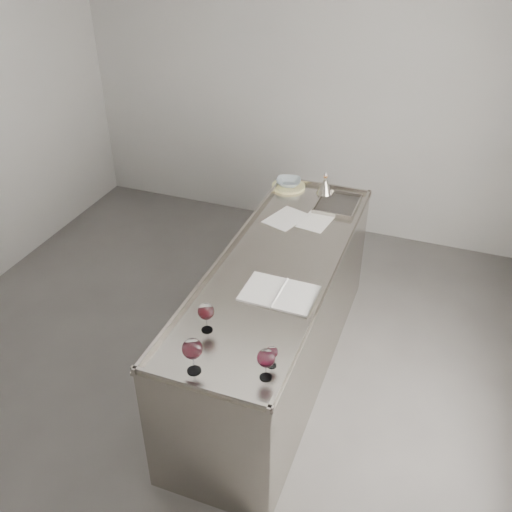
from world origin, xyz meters
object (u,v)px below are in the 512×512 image
at_px(wine_glass_right, 266,359).
at_px(ceramic_bowl, 289,182).
at_px(counter, 276,318).
at_px(wine_funnel, 325,187).
at_px(wine_glass_middle, 206,312).
at_px(notebook, 279,293).
at_px(wine_glass_left, 192,349).
at_px(wine_glass_small, 272,353).

distance_m(wine_glass_right, ceramic_bowl, 2.15).
height_order(counter, wine_funnel, wine_funnel).
xyz_separation_m(wine_glass_middle, notebook, (0.27, 0.46, -0.12)).
height_order(counter, wine_glass_middle, wine_glass_middle).
xyz_separation_m(wine_glass_middle, wine_funnel, (0.18, 1.85, -0.07)).
relative_size(counter, wine_glass_right, 13.28).
bearing_deg(wine_glass_right, wine_glass_left, -166.60).
distance_m(wine_glass_left, wine_glass_right, 0.37).
relative_size(wine_glass_right, wine_glass_small, 1.43).
bearing_deg(wine_glass_right, ceramic_bowl, 104.85).
xyz_separation_m(wine_glass_left, wine_glass_middle, (-0.07, 0.31, -0.02)).
height_order(wine_glass_small, notebook, wine_glass_small).
relative_size(wine_glass_small, wine_funnel, 0.66).
height_order(counter, wine_glass_right, wine_glass_right).
bearing_deg(notebook, wine_glass_right, -76.34).
bearing_deg(notebook, ceramic_bowl, 106.34).
height_order(wine_glass_middle, notebook, wine_glass_middle).
distance_m(counter, ceramic_bowl, 1.23).
bearing_deg(wine_glass_middle, wine_glass_right, -27.86).
distance_m(ceramic_bowl, wine_funnel, 0.30).
xyz_separation_m(counter, wine_glass_middle, (-0.16, -0.77, 0.60)).
xyz_separation_m(wine_glass_right, wine_glass_small, (0.00, 0.09, -0.04)).
bearing_deg(wine_glass_left, ceramic_bowl, 95.04).
height_order(wine_glass_small, wine_funnel, wine_funnel).
bearing_deg(wine_funnel, notebook, -86.38).
relative_size(wine_glass_small, notebook, 0.29).
bearing_deg(wine_funnel, counter, -91.52).
bearing_deg(wine_glass_left, wine_glass_small, 26.04).
relative_size(wine_glass_middle, ceramic_bowl, 0.90).
xyz_separation_m(wine_glass_left, notebook, (0.20, 0.77, -0.14)).
height_order(wine_glass_small, ceramic_bowl, wine_glass_small).
height_order(wine_glass_left, wine_funnel, wine_glass_left).
bearing_deg(counter, wine_funnel, 88.48).
xyz_separation_m(counter, ceramic_bowl, (-0.28, 1.08, 0.51)).
distance_m(wine_glass_right, wine_funnel, 2.09).
relative_size(notebook, ceramic_bowl, 2.25).
bearing_deg(wine_glass_small, wine_glass_left, -153.96).
xyz_separation_m(wine_glass_left, wine_funnel, (0.11, 2.16, -0.09)).
xyz_separation_m(wine_glass_left, wine_glass_right, (0.36, 0.09, -0.02)).
xyz_separation_m(ceramic_bowl, wine_funnel, (0.30, 0.00, 0.01)).
height_order(wine_glass_middle, ceramic_bowl, wine_glass_middle).
relative_size(wine_glass_middle, wine_funnel, 0.94).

